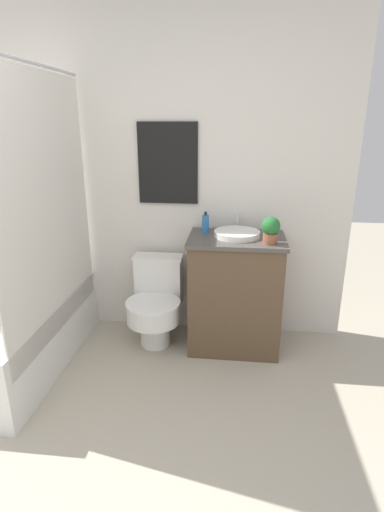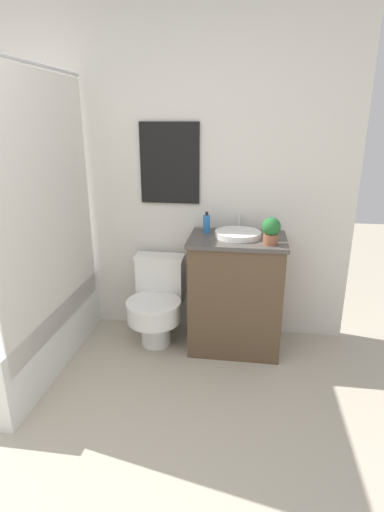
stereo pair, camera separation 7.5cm
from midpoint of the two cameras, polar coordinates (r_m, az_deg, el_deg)
wall_back at (r=3.17m, az=-7.97°, el=11.14°), size 3.21×0.07×2.50m
shower_area at (r=3.10m, az=-24.24°, el=-9.38°), size 0.69×1.38×1.98m
toilet at (r=3.12m, az=-5.88°, el=-6.60°), size 0.41×0.53×0.67m
vanity at (r=3.02m, az=5.42°, el=-5.28°), size 0.69×0.49×0.87m
sink at (r=2.88m, az=5.71°, el=3.19°), size 0.33×0.37×0.13m
soap_bottle at (r=2.95m, az=1.21°, el=4.63°), size 0.05×0.05×0.16m
potted_plant at (r=2.72m, az=10.41°, el=3.77°), size 0.13×0.13×0.19m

